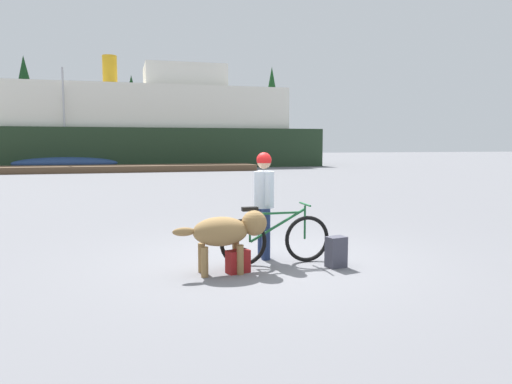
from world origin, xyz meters
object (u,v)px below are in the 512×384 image
bicycle (275,239)px  backpack (336,252)px  dog (227,232)px  handbag_pannier (238,261)px  sailboat_moored (66,163)px  person_cyclist (264,195)px  ferry_boat (154,129)px

bicycle → backpack: bicycle is taller
dog → backpack: dog is taller
backpack → handbag_pannier: size_ratio=1.41×
handbag_pannier → sailboat_moored: sailboat_moored is taller
backpack → person_cyclist: bearing=136.5°
backpack → handbag_pannier: (-1.47, 0.08, -0.07)m
dog → ferry_boat: 33.17m
bicycle → person_cyclist: size_ratio=1.03×
backpack → ferry_boat: (-0.51, 33.18, 2.77)m
handbag_pannier → dog: bearing=166.6°
ferry_boat → sailboat_moored: size_ratio=3.58×
bicycle → ferry_boat: (0.30, 32.76, 2.61)m
bicycle → ferry_boat: 32.87m
dog → backpack: 1.67m
dog → person_cyclist: bearing=43.3°
bicycle → sailboat_moored: size_ratio=0.24×
bicycle → dog: bearing=-159.5°
handbag_pannier → bicycle: bearing=27.1°
dog → backpack: size_ratio=2.94×
backpack → handbag_pannier: 1.48m
bicycle → handbag_pannier: (-0.66, -0.34, -0.23)m
bicycle → sailboat_moored: sailboat_moored is taller
person_cyclist → ferry_boat: (0.36, 32.35, 1.98)m
bicycle → sailboat_moored: 29.58m
person_cyclist → handbag_pannier: 1.28m
person_cyclist → sailboat_moored: (-5.91, 28.56, -0.53)m
backpack → sailboat_moored: (-6.78, 29.39, 0.26)m
person_cyclist → backpack: size_ratio=3.69×
sailboat_moored → ferry_boat: bearing=31.2°
bicycle → person_cyclist: 0.75m
person_cyclist → backpack: 1.43m
ferry_boat → backpack: bearing=-89.1°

